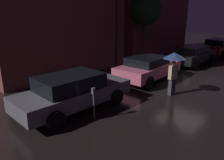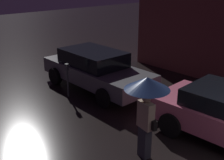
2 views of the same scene
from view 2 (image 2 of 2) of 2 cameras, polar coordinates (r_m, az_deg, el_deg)
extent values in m
cube|color=slate|center=(10.35, -3.17, 1.49)|extent=(4.60, 1.87, 0.56)
cube|color=black|center=(10.32, -3.88, 4.59)|extent=(2.41, 1.61, 0.53)
cylinder|color=black|center=(10.09, 5.94, -0.80)|extent=(0.65, 0.22, 0.65)
cylinder|color=black|center=(8.91, -1.57, -3.62)|extent=(0.65, 0.22, 0.65)
cylinder|color=black|center=(12.01, -4.30, 2.74)|extent=(0.65, 0.22, 0.65)
cylinder|color=black|center=(11.04, -11.42, 0.79)|extent=(0.65, 0.22, 0.65)
cylinder|color=black|center=(8.95, 18.74, -4.65)|extent=(0.66, 0.22, 0.66)
cylinder|color=black|center=(7.52, 11.89, -8.91)|extent=(0.66, 0.22, 0.66)
cube|color=#383842|center=(6.62, 6.61, -12.44)|extent=(0.32, 0.24, 0.75)
cube|color=#D1B293|center=(6.27, 6.87, -7.12)|extent=(0.44, 0.27, 0.63)
sphere|color=tan|center=(6.09, 7.03, -3.64)|extent=(0.20, 0.20, 0.20)
cylinder|color=black|center=(6.16, 6.96, -5.08)|extent=(0.02, 0.02, 0.74)
cone|color=navy|center=(5.96, 7.17, -0.66)|extent=(0.99, 0.99, 0.27)
cube|color=black|center=(6.22, 8.41, -9.07)|extent=(0.18, 0.13, 0.22)
cylinder|color=#4C5154|center=(9.77, -8.98, -0.68)|extent=(0.06, 0.06, 0.96)
cube|color=#4C5154|center=(9.58, -9.17, 2.62)|extent=(0.12, 0.10, 0.22)
camera|label=1|loc=(12.21, -45.59, 12.94)|focal=35.00mm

